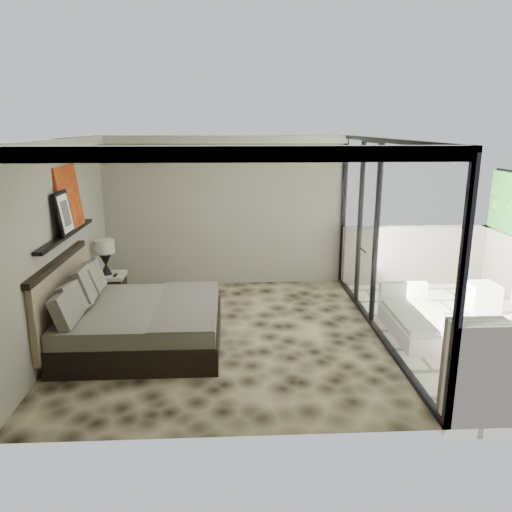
{
  "coord_description": "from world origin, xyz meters",
  "views": [
    {
      "loc": [
        0.1,
        -6.8,
        2.96
      ],
      "look_at": [
        0.47,
        0.4,
        1.08
      ],
      "focal_mm": 35.0,
      "sensor_mm": 36.0,
      "label": 1
    }
  ],
  "objects_px": {
    "bed": "(135,321)",
    "table_lamp": "(105,252)",
    "lounger": "(416,322)",
    "nightstand": "(111,289)",
    "ottoman": "(482,297)"
  },
  "relations": [
    {
      "from": "ottoman",
      "to": "lounger",
      "type": "relative_size",
      "value": 0.31
    },
    {
      "from": "bed",
      "to": "ottoman",
      "type": "distance_m",
      "value": 5.55
    },
    {
      "from": "bed",
      "to": "nightstand",
      "type": "distance_m",
      "value": 1.89
    },
    {
      "from": "bed",
      "to": "lounger",
      "type": "distance_m",
      "value": 4.05
    },
    {
      "from": "bed",
      "to": "ottoman",
      "type": "bearing_deg",
      "value": 10.92
    },
    {
      "from": "table_lamp",
      "to": "lounger",
      "type": "distance_m",
      "value": 5.11
    },
    {
      "from": "lounger",
      "to": "nightstand",
      "type": "bearing_deg",
      "value": 162.38
    },
    {
      "from": "table_lamp",
      "to": "ottoman",
      "type": "distance_m",
      "value": 6.31
    },
    {
      "from": "nightstand",
      "to": "lounger",
      "type": "height_order",
      "value": "lounger"
    },
    {
      "from": "nightstand",
      "to": "table_lamp",
      "type": "xyz_separation_m",
      "value": [
        -0.04,
        -0.01,
        0.65
      ]
    },
    {
      "from": "bed",
      "to": "table_lamp",
      "type": "height_order",
      "value": "bed"
    },
    {
      "from": "nightstand",
      "to": "ottoman",
      "type": "distance_m",
      "value": 6.23
    },
    {
      "from": "table_lamp",
      "to": "lounger",
      "type": "relative_size",
      "value": 0.4
    },
    {
      "from": "bed",
      "to": "table_lamp",
      "type": "relative_size",
      "value": 3.6
    },
    {
      "from": "table_lamp",
      "to": "ottoman",
      "type": "height_order",
      "value": "table_lamp"
    }
  ]
}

